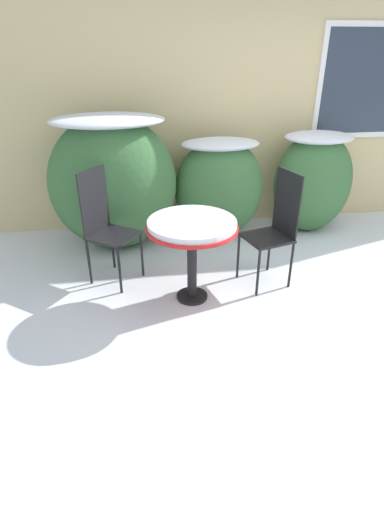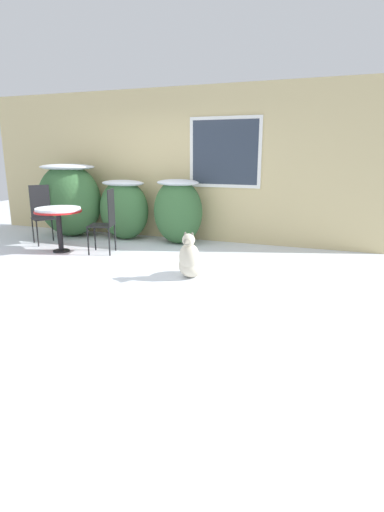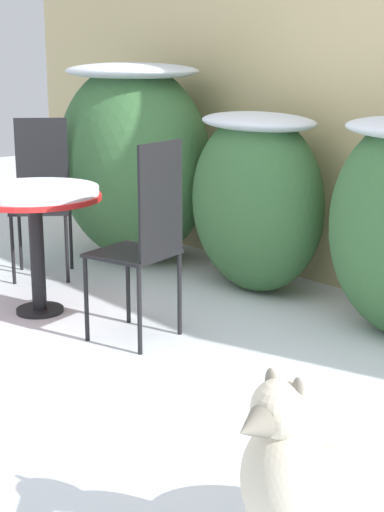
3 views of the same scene
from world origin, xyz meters
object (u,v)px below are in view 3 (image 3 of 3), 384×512
(patio_chair_near_table, at_px, (42,192))
(dog, at_px, (304,492))
(patio_table, at_px, (35,204))
(patio_chair_far_side, at_px, (145,237))

(patio_chair_near_table, height_order, dog, patio_chair_near_table)
(dog, bearing_deg, patio_chair_near_table, 156.76)
(patio_table, bearing_deg, patio_chair_far_side, 13.83)
(patio_table, relative_size, dog, 1.12)
(dog, bearing_deg, patio_chair_far_side, 150.83)
(patio_table, bearing_deg, patio_chair_near_table, 147.77)
(patio_chair_near_table, relative_size, dog, 1.55)
(patio_chair_near_table, bearing_deg, patio_table, -86.15)
(patio_chair_near_table, distance_m, patio_chair_far_side, 1.57)
(patio_table, relative_size, patio_chair_near_table, 0.72)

